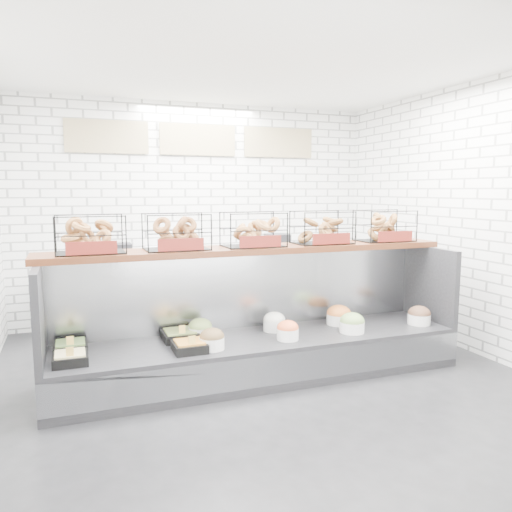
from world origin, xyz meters
name	(u,v)px	position (x,y,z in m)	size (l,w,h in m)	color
ground	(273,387)	(0.00, 0.00, 0.00)	(5.50, 5.50, 0.00)	black
room_shell	(250,165)	(0.00, 0.60, 2.06)	(5.02, 5.51, 3.01)	white
display_case	(260,343)	(0.00, 0.34, 0.33)	(4.00, 0.90, 1.20)	black
bagel_shelf	(253,234)	(0.00, 0.52, 1.38)	(4.10, 0.50, 0.40)	#3E1B0D
prep_counter	(205,289)	(-0.01, 2.43, 0.47)	(4.00, 0.60, 1.20)	#93969B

